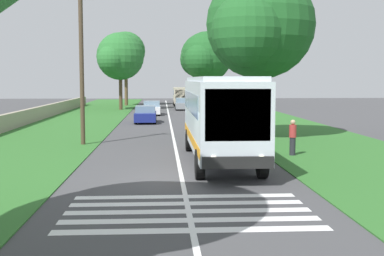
{
  "coord_description": "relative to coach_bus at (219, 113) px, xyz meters",
  "views": [
    {
      "loc": [
        -18.36,
        0.73,
        3.63
      ],
      "look_at": [
        2.99,
        -0.54,
        1.6
      ],
      "focal_mm": 48.11,
      "sensor_mm": 36.0,
      "label": 1
    }
  ],
  "objects": [
    {
      "name": "zebra_crossing",
      "position": [
        -8.51,
        1.8,
        -2.14
      ],
      "size": [
        4.05,
        6.8,
        0.01
      ],
      "color": "silver",
      "rests_on": "ground"
    },
    {
      "name": "grass_verge_right",
      "position": [
        10.98,
        -6.4,
        -2.13
      ],
      "size": [
        120.0,
        8.0,
        0.04
      ],
      "primitive_type": "cube",
      "color": "#2D6628",
      "rests_on": "ground"
    },
    {
      "name": "roadside_tree_left_2",
      "position": [
        39.13,
        7.5,
        4.06
      ],
      "size": [
        6.45,
        5.6,
        9.11
      ],
      "color": "#4C3826",
      "rests_on": "grass_verge_left"
    },
    {
      "name": "roadside_tree_right_0",
      "position": [
        8.85,
        -3.28,
        4.59
      ],
      "size": [
        7.96,
        6.56,
        10.17
      ],
      "color": "#3D2D1E",
      "rests_on": "grass_verge_right"
    },
    {
      "name": "ground",
      "position": [
        -4.02,
        1.8,
        -2.15
      ],
      "size": [
        160.0,
        160.0,
        0.0
      ],
      "primitive_type": "plane",
      "color": "#424244"
    },
    {
      "name": "trailing_car_1",
      "position": [
        30.37,
        3.52,
        -1.48
      ],
      "size": [
        4.3,
        1.78,
        1.43
      ],
      "color": "silver",
      "rests_on": "ground"
    },
    {
      "name": "trailing_car_0",
      "position": [
        20.73,
        3.87,
        -1.48
      ],
      "size": [
        4.3,
        1.78,
        1.43
      ],
      "color": "navy",
      "rests_on": "ground"
    },
    {
      "name": "trailing_minibus_0",
      "position": [
        47.82,
        -0.17,
        -0.6
      ],
      "size": [
        6.0,
        2.14,
        2.53
      ],
      "color": "#BFB299",
      "rests_on": "ground"
    },
    {
      "name": "roadside_wall",
      "position": [
        15.98,
        13.4,
        -1.52
      ],
      "size": [
        70.0,
        0.4,
        1.17
      ],
      "primitive_type": "cube",
      "color": "#9E937F",
      "rests_on": "grass_verge_left"
    },
    {
      "name": "trailing_car_2",
      "position": [
        38.87,
        0.0,
        -1.48
      ],
      "size": [
        4.3,
        1.78,
        1.43
      ],
      "color": "gray",
      "rests_on": "ground"
    },
    {
      "name": "centre_line",
      "position": [
        10.98,
        1.8,
        -2.14
      ],
      "size": [
        110.0,
        0.16,
        0.01
      ],
      "primitive_type": "cube",
      "color": "silver",
      "rests_on": "ground"
    },
    {
      "name": "coach_bus",
      "position": [
        0.0,
        0.0,
        0.0
      ],
      "size": [
        11.16,
        2.62,
        3.73
      ],
      "color": "silver",
      "rests_on": "ground"
    },
    {
      "name": "roadside_tree_right_2",
      "position": [
        58.4,
        -3.87,
        4.87
      ],
      "size": [
        8.99,
        7.43,
        10.83
      ],
      "color": "#3D2D1E",
      "rests_on": "grass_verge_right"
    },
    {
      "name": "pedestrian",
      "position": [
        1.46,
        -3.67,
        -1.24
      ],
      "size": [
        0.34,
        0.34,
        1.69
      ],
      "color": "#26262D",
      "rests_on": "grass_verge_right"
    },
    {
      "name": "grass_verge_left",
      "position": [
        10.98,
        10.0,
        -2.13
      ],
      "size": [
        120.0,
        8.0,
        0.04
      ],
      "primitive_type": "cube",
      "color": "#2D6628",
      "rests_on": "ground"
    },
    {
      "name": "utility_pole",
      "position": [
        6.2,
        6.88,
        2.31
      ],
      "size": [
        0.24,
        1.4,
        8.55
      ],
      "color": "#473828",
      "rests_on": "grass_verge_left"
    },
    {
      "name": "roadside_tree_left_1",
      "position": [
        49.15,
        7.56,
        5.14
      ],
      "size": [
        6.89,
        5.43,
        10.11
      ],
      "color": "brown",
      "rests_on": "grass_verge_left"
    },
    {
      "name": "roadside_tree_right_1",
      "position": [
        49.24,
        -3.64,
        4.43
      ],
      "size": [
        8.43,
        6.94,
        10.21
      ],
      "color": "#4C3826",
      "rests_on": "grass_verge_right"
    }
  ]
}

